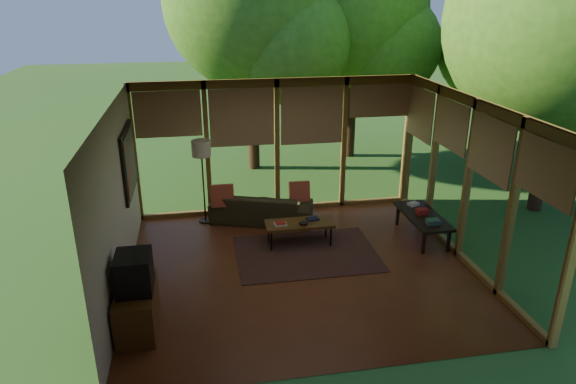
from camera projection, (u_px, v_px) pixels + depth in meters
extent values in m
plane|color=brown|center=(301.00, 269.00, 8.39)|extent=(5.50, 5.50, 0.00)
plane|color=silver|center=(303.00, 105.00, 7.41)|extent=(5.50, 5.50, 0.00)
cube|color=beige|center=(117.00, 204.00, 7.46)|extent=(0.04, 5.00, 2.70)
cube|color=beige|center=(348.00, 273.00, 5.61)|extent=(5.50, 0.04, 2.70)
cube|color=olive|center=(277.00, 147.00, 10.20)|extent=(5.50, 0.12, 2.70)
cube|color=olive|center=(467.00, 181.00, 8.35)|extent=(0.12, 5.00, 2.70)
plane|color=#2C5921|center=(489.00, 129.00, 17.04)|extent=(40.00, 40.00, 0.00)
cylinder|color=#351F13|center=(252.00, 66.00, 12.38)|extent=(0.28, 0.28, 5.14)
sphere|color=#2B5E15|center=(250.00, 3.00, 11.86)|extent=(4.03, 4.03, 4.03)
cylinder|color=#351F13|center=(352.00, 66.00, 13.45)|extent=(0.28, 0.28, 4.84)
sphere|color=#2B5E15|center=(354.00, 12.00, 12.96)|extent=(3.76, 3.76, 3.76)
cylinder|color=#351F13|center=(548.00, 94.00, 9.83)|extent=(0.28, 0.28, 4.79)
sphere|color=#2B5E15|center=(561.00, 22.00, 9.35)|extent=(4.24, 4.24, 4.24)
cylinder|color=#351F13|center=(488.00, 88.00, 13.37)|extent=(0.28, 0.28, 3.79)
sphere|color=#2B5E15|center=(494.00, 46.00, 12.99)|extent=(2.84, 2.84, 2.84)
cube|color=brown|center=(307.00, 253.00, 8.87)|extent=(2.41, 1.71, 0.01)
imported|color=#352F1A|center=(261.00, 207.00, 10.06)|extent=(2.09, 1.36, 0.57)
cube|color=maroon|center=(222.00, 196.00, 9.78)|extent=(0.43, 0.23, 0.45)
cube|color=maroon|center=(299.00, 192.00, 10.03)|extent=(0.39, 0.21, 0.41)
cube|color=beige|center=(280.00, 224.00, 8.95)|extent=(0.22, 0.17, 0.03)
cube|color=maroon|center=(280.00, 223.00, 8.94)|extent=(0.17, 0.13, 0.03)
cube|color=black|center=(312.00, 219.00, 9.17)|extent=(0.24, 0.19, 0.03)
ellipsoid|color=black|center=(304.00, 223.00, 8.96)|extent=(0.16, 0.16, 0.07)
cube|color=brown|center=(137.00, 309.00, 6.80)|extent=(0.50, 1.00, 0.60)
cube|color=black|center=(134.00, 272.00, 6.61)|extent=(0.45, 0.55, 0.50)
cube|color=#30554A|center=(433.00, 222.00, 8.92)|extent=(0.24, 0.18, 0.08)
cube|color=maroon|center=(422.00, 211.00, 9.33)|extent=(0.21, 0.16, 0.09)
cube|color=beige|center=(413.00, 204.00, 9.70)|extent=(0.23, 0.20, 0.05)
cylinder|color=black|center=(206.00, 221.00, 10.12)|extent=(0.26, 0.26, 0.03)
cylinder|color=black|center=(203.00, 184.00, 9.84)|extent=(0.03, 0.03, 1.52)
cylinder|color=beige|center=(201.00, 148.00, 9.58)|extent=(0.36, 0.36, 0.30)
cube|color=brown|center=(300.00, 224.00, 9.07)|extent=(1.20, 0.50, 0.05)
cylinder|color=black|center=(272.00, 241.00, 8.89)|extent=(0.03, 0.03, 0.38)
cylinder|color=black|center=(331.00, 237.00, 9.07)|extent=(0.03, 0.03, 0.38)
cylinder|color=black|center=(269.00, 232.00, 9.22)|extent=(0.03, 0.03, 0.38)
cylinder|color=black|center=(326.00, 228.00, 9.40)|extent=(0.03, 0.03, 0.38)
cube|color=black|center=(423.00, 216.00, 9.31)|extent=(0.60, 1.40, 0.05)
cube|color=black|center=(424.00, 243.00, 8.80)|extent=(0.05, 0.05, 0.40)
cube|color=black|center=(449.00, 241.00, 8.88)|extent=(0.05, 0.05, 0.40)
cube|color=black|center=(398.00, 215.00, 9.91)|extent=(0.05, 0.05, 0.40)
cube|color=black|center=(420.00, 214.00, 9.98)|extent=(0.05, 0.05, 0.40)
cube|color=black|center=(128.00, 161.00, 8.67)|extent=(0.05, 1.35, 1.15)
cube|color=#18706F|center=(130.00, 161.00, 8.68)|extent=(0.02, 1.20, 1.00)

